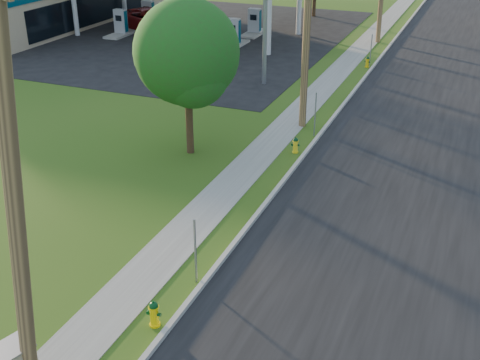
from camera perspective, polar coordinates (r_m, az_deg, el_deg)
name	(u,v)px	position (r m, az deg, el deg)	size (l,w,h in m)	color
road	(387,215)	(20.71, 13.77, -3.28)	(8.00, 120.00, 0.02)	black
curb	(274,193)	(21.46, 3.26, -1.24)	(0.15, 120.00, 0.15)	#A5A398
sidewalk	(229,186)	(22.04, -1.03, -0.59)	(1.50, 120.00, 0.03)	gray
forecourt	(165,33)	(47.06, -7.16, 13.70)	(26.00, 28.00, 0.02)	black
utility_pole_near	(15,208)	(11.30, -20.58, -2.49)	(1.40, 0.32, 9.48)	brown
utility_pole_mid	(307,16)	(26.56, 6.40, 15.16)	(1.40, 0.32, 9.80)	brown
sign_post_near	(195,252)	(16.43, -4.25, -6.79)	(0.05, 0.04, 2.00)	gray
sign_post_mid	(315,115)	(26.44, 7.14, 6.17)	(0.05, 0.04, 2.00)	gray
sign_post_far	(371,51)	(37.89, 12.29, 11.86)	(0.05, 0.04, 2.00)	gray
fuel_pump_nw	(121,26)	(46.52, -11.21, 14.17)	(1.20, 3.20, 1.90)	#A5A398
fuel_pump_ne	(234,36)	(42.35, -0.62, 13.51)	(1.20, 3.20, 1.90)	#A5A398
fuel_pump_sw	(149,16)	(49.85, -8.67, 15.13)	(1.20, 3.20, 1.90)	#A5A398
fuel_pump_se	(254,25)	(45.98, 1.38, 14.50)	(1.20, 3.20, 1.90)	#A5A398
tree_verge	(188,57)	(23.61, -4.93, 11.55)	(4.13, 4.13, 6.25)	#382319
hydrant_near	(154,314)	(15.41, -8.15, -12.44)	(0.38, 0.34, 0.75)	yellow
hydrant_mid	(295,145)	(24.88, 5.28, 3.32)	(0.35, 0.31, 0.68)	yellow
hydrant_far	(367,62)	(38.03, 11.99, 10.90)	(0.35, 0.31, 0.68)	yellow
car_red	(149,19)	(47.97, -8.64, 14.82)	(2.69, 5.84, 1.62)	maroon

